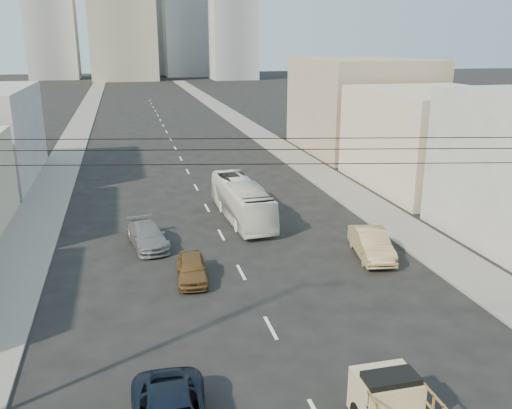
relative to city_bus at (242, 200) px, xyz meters
name	(u,v)px	position (x,y,z in m)	size (l,w,h in m)	color
sidewalk_left	(80,126)	(-13.72, 47.15, -1.27)	(3.50, 180.00, 0.12)	slate
sidewalk_right	(239,121)	(9.78, 47.15, -1.27)	(3.50, 180.00, 0.12)	slate
lane_dashes	(173,144)	(-1.97, 30.15, -1.33)	(0.15, 104.00, 0.01)	silver
city_bus	(242,200)	(0.00, 0.00, 0.00)	(2.24, 9.57, 2.66)	silver
sedan_brown	(192,268)	(-4.62, -9.19, -0.69)	(1.52, 3.77, 1.29)	brown
sedan_tan	(371,244)	(5.69, -8.46, -0.55)	(1.66, 4.77, 1.57)	tan
sedan_grey	(147,236)	(-6.59, -3.81, -0.65)	(1.90, 4.67, 1.36)	slate
overhead_wires	(336,150)	(-1.97, -21.35, 7.63)	(23.01, 5.02, 0.72)	black
bldg_right_mid	(434,139)	(17.53, 5.15, 2.67)	(11.00, 14.00, 8.00)	beige
bldg_right_far	(360,105)	(18.03, 21.15, 3.67)	(12.00, 16.00, 10.00)	gray
midrise_ne	(187,16)	(16.03, 162.15, 18.67)	(16.00, 16.00, 40.00)	gray
midrise_nw	(51,24)	(-27.97, 157.15, 15.67)	(15.00, 15.00, 34.00)	gray
midrise_back	(149,12)	(4.03, 177.15, 20.67)	(18.00, 18.00, 44.00)	#99999C
midrise_east	(233,34)	(28.03, 142.15, 12.67)	(14.00, 14.00, 28.00)	gray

